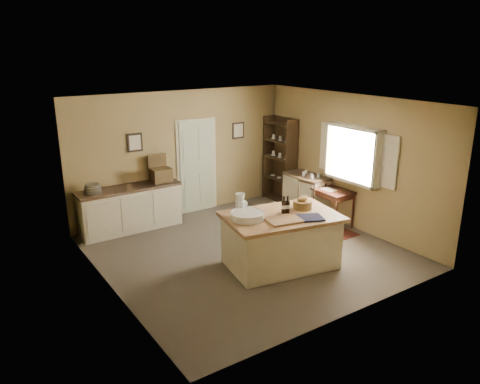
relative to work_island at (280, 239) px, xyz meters
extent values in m
plane|color=#61554A|center=(-0.16, 0.75, -0.48)|extent=(5.00, 5.00, 0.00)
cube|color=olive|center=(-0.16, 3.25, 0.87)|extent=(5.00, 0.10, 2.70)
cube|color=olive|center=(-0.16, -1.75, 0.87)|extent=(5.00, 0.10, 2.70)
cube|color=olive|center=(-2.66, 0.75, 0.87)|extent=(0.10, 5.00, 2.70)
cube|color=olive|center=(2.34, 0.75, 0.87)|extent=(0.10, 5.00, 2.70)
plane|color=silver|center=(-0.16, 0.75, 2.22)|extent=(5.00, 5.00, 0.00)
cube|color=#ABB395|center=(0.19, 3.22, 0.57)|extent=(0.97, 0.06, 2.11)
cube|color=black|center=(-1.21, 3.23, 1.24)|extent=(0.32, 0.02, 0.38)
cube|color=beige|center=(-1.21, 3.22, 1.24)|extent=(0.24, 0.01, 0.30)
cube|color=black|center=(1.29, 3.23, 1.24)|extent=(0.32, 0.02, 0.38)
cube|color=beige|center=(1.29, 3.22, 1.24)|extent=(0.24, 0.01, 0.30)
cube|color=beige|center=(2.22, 0.55, 0.54)|extent=(0.25, 1.32, 0.06)
cube|color=beige|center=(2.22, 0.55, 1.60)|extent=(0.25, 1.32, 0.06)
cube|color=white|center=(2.34, 0.55, 1.07)|extent=(0.01, 1.20, 1.00)
cube|color=beige|center=(2.30, -0.27, 1.07)|extent=(0.04, 0.35, 1.00)
cube|color=beige|center=(2.30, 1.37, 1.07)|extent=(0.04, 0.35, 1.00)
cube|color=beige|center=(0.01, 0.00, -0.06)|extent=(1.91, 1.39, 0.85)
cube|color=olive|center=(0.01, 0.00, 0.40)|extent=(2.06, 1.54, 0.06)
cylinder|color=white|center=(-0.57, 0.15, 0.48)|extent=(0.54, 0.54, 0.11)
cube|color=olive|center=(-0.14, -0.26, 0.44)|extent=(0.60, 0.47, 0.03)
cube|color=black|center=(0.28, -0.38, 0.44)|extent=(0.54, 0.49, 0.02)
cylinder|color=brown|center=(0.51, 0.05, 0.50)|extent=(0.33, 0.33, 0.14)
cylinder|color=black|center=(0.10, 0.05, 0.57)|extent=(0.08, 0.08, 0.29)
cylinder|color=black|center=(0.16, 0.03, 0.57)|extent=(0.08, 0.08, 0.29)
cube|color=beige|center=(-1.51, 2.95, -0.06)|extent=(2.02, 0.56, 0.85)
cube|color=#332319|center=(-1.51, 2.95, 0.39)|extent=(2.06, 0.59, 0.05)
cube|color=#4C361C|center=(-0.80, 2.95, 0.56)|extent=(0.40, 0.30, 0.28)
cylinder|color=#59544F|center=(-2.21, 2.95, 0.51)|extent=(0.34, 0.34, 0.18)
cube|color=#451510|center=(1.59, 0.93, -0.48)|extent=(1.14, 1.63, 0.01)
cube|color=black|center=(2.04, 0.93, 0.27)|extent=(0.56, 0.92, 0.03)
cube|color=black|center=(2.04, 0.93, 0.20)|extent=(0.50, 0.86, 0.10)
cube|color=silver|center=(1.99, 0.93, 0.29)|extent=(0.22, 0.30, 0.01)
cylinder|color=black|center=(2.14, 1.18, 0.31)|extent=(0.05, 0.05, 0.05)
cylinder|color=black|center=(1.80, 0.50, -0.12)|extent=(0.04, 0.04, 0.72)
cylinder|color=black|center=(2.29, 0.50, -0.12)|extent=(0.04, 0.04, 0.72)
cylinder|color=black|center=(1.80, 1.35, -0.12)|extent=(0.04, 0.04, 0.72)
cylinder|color=black|center=(2.29, 1.35, -0.12)|extent=(0.04, 0.04, 0.72)
cube|color=beige|center=(2.04, 1.66, -0.06)|extent=(0.54, 0.98, 0.85)
cube|color=#332319|center=(2.04, 1.66, 0.39)|extent=(0.57, 1.02, 0.05)
cylinder|color=silver|center=(2.01, 1.52, 0.46)|extent=(0.23, 0.23, 0.09)
cube|color=#2F2013|center=(2.15, 2.32, 0.52)|extent=(0.34, 0.04, 2.00)
cube|color=#2F2013|center=(2.15, 3.18, 0.52)|extent=(0.34, 0.04, 2.00)
cube|color=#2F2013|center=(2.31, 2.75, 0.52)|extent=(0.02, 0.90, 2.00)
cube|color=#2F2013|center=(2.15, 2.75, -0.43)|extent=(0.34, 0.86, 0.03)
cube|color=#2F2013|center=(2.15, 2.75, 0.07)|extent=(0.34, 0.86, 0.03)
cube|color=#2F2013|center=(2.15, 2.75, 0.57)|extent=(0.34, 0.86, 0.03)
cube|color=#2F2013|center=(2.15, 2.75, 0.97)|extent=(0.34, 0.86, 0.03)
cube|color=#2F2013|center=(2.15, 2.75, 1.37)|extent=(0.34, 0.86, 0.03)
cylinder|color=white|center=(2.15, 2.75, 0.63)|extent=(0.12, 0.12, 0.11)
camera|label=1|loc=(-4.60, -5.66, 3.12)|focal=35.00mm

